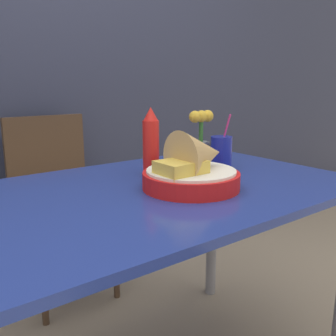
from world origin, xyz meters
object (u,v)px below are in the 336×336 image
ketchup_bottle (151,142)px  flower_vase (201,138)px  chair_far_window (55,191)px  food_basket (195,168)px  drink_cup (221,154)px

ketchup_bottle → flower_vase: ketchup_bottle is taller
chair_far_window → flower_vase: flower_vase is taller
food_basket → flower_vase: 0.31m
chair_far_window → drink_cup: bearing=-66.7°
food_basket → chair_far_window: bearing=95.8°
ketchup_bottle → flower_vase: 0.23m
ketchup_bottle → drink_cup: size_ratio=1.15×
chair_far_window → ketchup_bottle: size_ratio=3.80×
chair_far_window → food_basket: 0.99m
food_basket → flower_vase: flower_vase is taller
food_basket → ketchup_bottle: 0.23m
chair_far_window → food_basket: (0.10, -0.95, 0.28)m
food_basket → drink_cup: (0.25, 0.14, -0.00)m
ketchup_bottle → drink_cup: (0.26, -0.09, -0.06)m
ketchup_bottle → drink_cup: ketchup_bottle is taller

